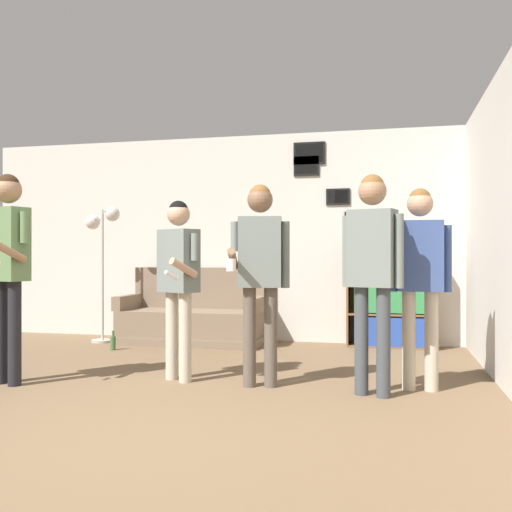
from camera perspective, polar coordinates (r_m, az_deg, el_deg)
name	(u,v)px	position (r m, az deg, el deg)	size (l,w,h in m)	color
ground_plane	(78,451)	(3.54, -17.34, -18.16)	(20.00, 20.00, 0.00)	brown
wall_back	(257,237)	(7.53, 0.05, 1.88)	(7.64, 0.08, 2.70)	beige
wall_right	(504,227)	(5.19, 23.57, 2.69)	(0.06, 6.80, 2.70)	beige
couch	(193,319)	(7.38, -6.34, -6.24)	(1.84, 0.80, 0.95)	#7A6651
bookshelf	(392,298)	(7.13, 13.40, -4.10)	(1.07, 0.30, 1.20)	brown
floor_lamp	(103,239)	(7.60, -15.09, 1.64)	(0.47, 0.28, 1.74)	#ADA89E
person_player_foreground_left	(8,253)	(5.35, -23.58, 0.28)	(0.48, 0.57, 1.81)	black
person_player_foreground_center	(178,271)	(5.10, -7.79, -1.49)	(0.45, 0.57, 1.60)	#B7AD99
person_watcher_holding_cup	(260,262)	(4.81, 0.40, -0.59)	(0.49, 0.48, 1.71)	brown
person_spectator_near_bookshelf	(372,259)	(4.59, 11.55, -0.26)	(0.48, 0.30, 1.75)	#3D4247
person_spectator_far_right	(420,266)	(4.87, 16.08, -1.01)	(0.50, 0.21, 1.66)	#B7AD99
bottle_on_floor	(113,342)	(6.99, -14.10, -8.38)	(0.06, 0.06, 0.23)	#3D6638
drinking_cup	(393,244)	(7.11, 13.57, 1.14)	(0.08, 0.08, 0.10)	blue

